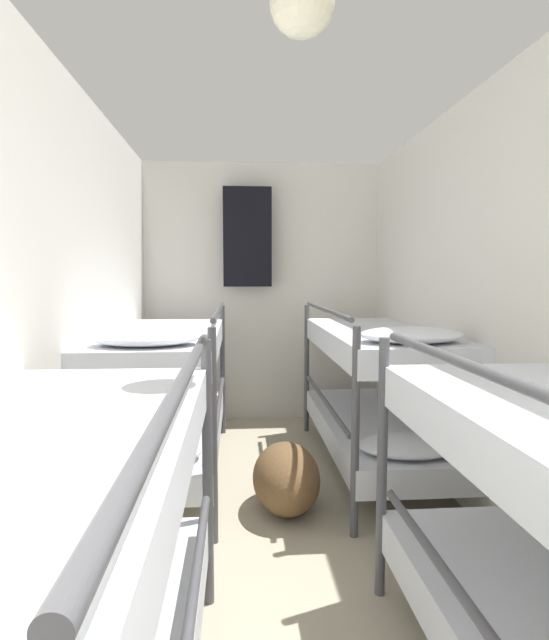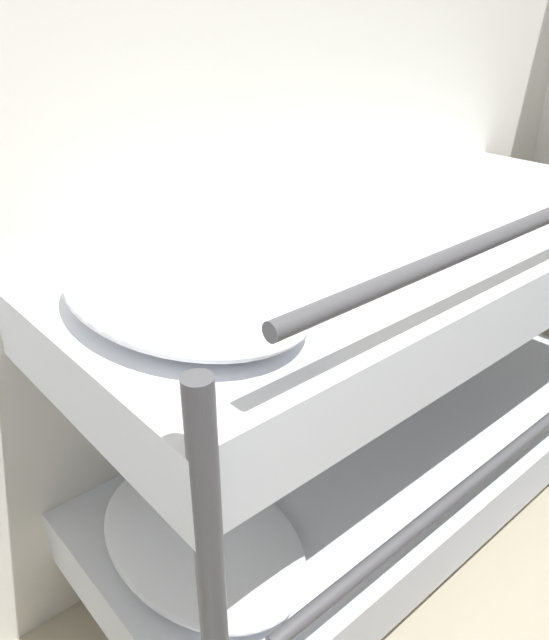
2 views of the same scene
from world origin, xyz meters
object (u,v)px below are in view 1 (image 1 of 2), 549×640
bunk_stack_right_far (377,386)px  duffel_bag (286,478)px  bunk_stack_left_near (15,632)px  hanging_coat (247,237)px  bunk_stack_left_far (165,390)px

bunk_stack_right_far → duffel_bag: bunk_stack_right_far is taller
bunk_stack_left_near → duffel_bag: 1.98m
duffel_bag → bunk_stack_right_far: bearing=37.3°
bunk_stack_left_near → hanging_coat: hanging_coat is taller
bunk_stack_left_near → bunk_stack_right_far: bearing=57.5°
bunk_stack_right_far → hanging_coat: 1.90m
bunk_stack_left_near → bunk_stack_right_far: size_ratio=1.00×
bunk_stack_left_near → hanging_coat: bearing=80.6°
duffel_bag → bunk_stack_left_far: bearing=145.6°
bunk_stack_left_far → bunk_stack_right_far: bearing=0.0°
bunk_stack_left_near → duffel_bag: bearing=66.5°
duffel_bag → bunk_stack_left_near: bearing=-113.5°
bunk_stack_left_far → bunk_stack_right_far: same height
bunk_stack_right_far → bunk_stack_left_near: bearing=-122.5°
bunk_stack_left_far → bunk_stack_right_far: (1.46, 0.00, 0.00)m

